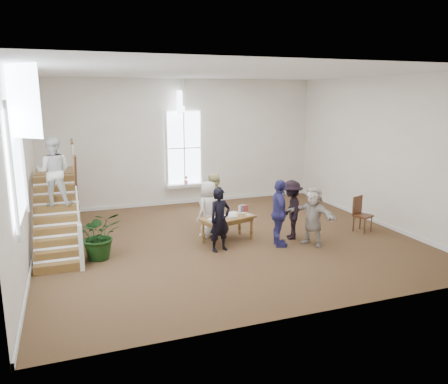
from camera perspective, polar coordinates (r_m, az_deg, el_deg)
name	(u,v)px	position (r m, az deg, el deg)	size (l,w,h in m)	color
ground	(226,239)	(12.21, 0.32, -6.20)	(10.00, 10.00, 0.00)	#47331C
room_shell	(185,193)	(16.15, -5.07, -0.11)	(10.49, 10.00, 10.00)	beige
staircase	(55,188)	(11.83, -21.16, 0.45)	(1.10, 4.10, 2.92)	brown
library_table	(228,220)	(11.92, 0.49, -3.64)	(1.60, 1.11, 0.75)	brown
police_officer	(220,220)	(11.12, -0.53, -3.66)	(0.60, 0.39, 1.64)	black
elderly_woman	(209,209)	(12.30, -2.02, -2.22)	(0.77, 0.50, 1.58)	silver
person_yellow	(213,202)	(12.84, -1.44, -1.31)	(0.83, 0.64, 1.70)	#D4C684
woman_cluster_a	(279,213)	(11.54, 7.23, -2.77)	(1.05, 0.44, 1.79)	navy
woman_cluster_b	(291,210)	(12.22, 8.77, -2.29)	(1.07, 0.61, 1.65)	black
woman_cluster_c	(313,216)	(11.83, 11.55, -3.06)	(1.47, 0.47, 1.59)	beige
floor_plant	(100,235)	(11.08, -15.93, -5.41)	(1.08, 0.94, 1.20)	black
side_chair	(360,212)	(13.40, 17.39, -2.49)	(0.58, 0.58, 1.04)	#3D2010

